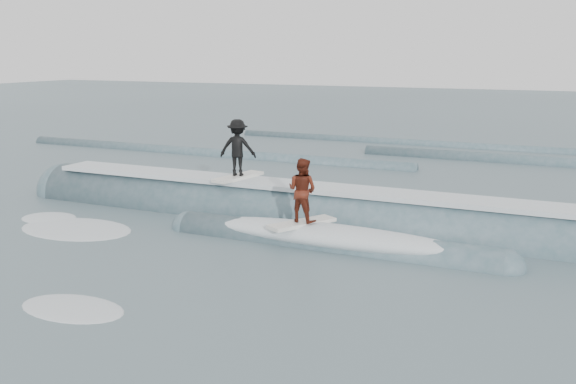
% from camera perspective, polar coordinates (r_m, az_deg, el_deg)
% --- Properties ---
extents(ground, '(160.00, 160.00, 0.00)m').
position_cam_1_polar(ground, '(16.44, -4.50, -5.86)').
color(ground, '#3C4E58').
rests_on(ground, ground).
extents(breaking_wave, '(21.09, 3.86, 2.16)m').
position_cam_1_polar(breaking_wave, '(19.57, 1.53, -2.70)').
color(breaking_wave, '#395760').
rests_on(breaking_wave, ground).
extents(surfer_black, '(1.30, 2.07, 1.90)m').
position_cam_1_polar(surfer_black, '(20.51, -4.49, 3.77)').
color(surfer_black, silver).
rests_on(surfer_black, ground).
extents(surfer_red, '(1.47, 2.01, 1.85)m').
position_cam_1_polar(surfer_red, '(17.32, 1.27, -0.13)').
color(surfer_red, silver).
rests_on(surfer_red, ground).
extents(whitewater, '(13.28, 7.77, 0.10)m').
position_cam_1_polar(whitewater, '(18.17, -14.17, -4.43)').
color(whitewater, white).
rests_on(whitewater, ground).
extents(far_swells, '(40.44, 8.65, 0.80)m').
position_cam_1_polar(far_swells, '(32.51, 11.41, 3.04)').
color(far_swells, '#395760').
rests_on(far_swells, ground).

